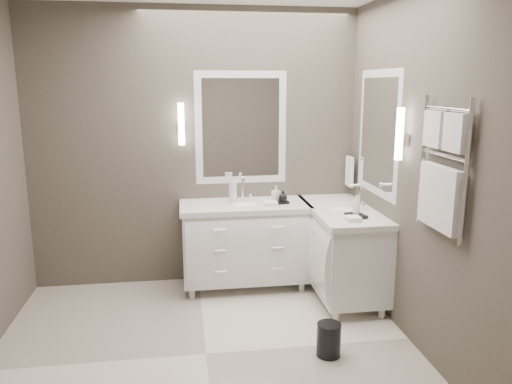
{
  "coord_description": "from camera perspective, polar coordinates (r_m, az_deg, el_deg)",
  "views": [
    {
      "loc": [
        -0.13,
        -3.4,
        1.98
      ],
      "look_at": [
        0.48,
        0.7,
        1.07
      ],
      "focal_mm": 35.0,
      "sensor_mm": 36.0,
      "label": 1
    }
  ],
  "objects": [
    {
      "name": "soap_bottle_a",
      "position": [
        4.8,
        2.3,
        -0.13
      ],
      "size": [
        0.09,
        0.09,
        0.14
      ],
      "primitive_type": "imported",
      "rotation": [
        0.0,
        0.0,
        0.43
      ],
      "color": "white",
      "rests_on": "amenity_tray_back"
    },
    {
      "name": "mirror_right",
      "position": [
        4.56,
        13.78,
        6.56
      ],
      "size": [
        0.02,
        0.9,
        1.1
      ],
      "color": "white",
      "rests_on": "wall_right"
    },
    {
      "name": "towel_bar_corner",
      "position": [
        5.12,
        10.64,
        2.39
      ],
      "size": [
        0.03,
        0.22,
        0.3
      ],
      "color": "white",
      "rests_on": "wall_right"
    },
    {
      "name": "soap_bottle_c",
      "position": [
        4.37,
        11.42,
        -1.46
      ],
      "size": [
        0.08,
        0.08,
        0.16
      ],
      "primitive_type": "imported",
      "rotation": [
        0.0,
        0.0,
        0.37
      ],
      "color": "white",
      "rests_on": "amenity_tray_right"
    },
    {
      "name": "amenity_tray_back",
      "position": [
        4.8,
        2.68,
        -1.15
      ],
      "size": [
        0.19,
        0.15,
        0.02
      ],
      "primitive_type": "cube",
      "rotation": [
        0.0,
        0.0,
        0.19
      ],
      "color": "black",
      "rests_on": "vanity_back"
    },
    {
      "name": "soap_bottle_b",
      "position": [
        4.77,
        3.11,
        -0.47
      ],
      "size": [
        0.1,
        0.1,
        0.1
      ],
      "primitive_type": "imported",
      "rotation": [
        0.0,
        0.0,
        0.24
      ],
      "color": "black",
      "rests_on": "amenity_tray_back"
    },
    {
      "name": "waste_bin",
      "position": [
        3.88,
        8.3,
        -16.35
      ],
      "size": [
        0.21,
        0.21,
        0.25
      ],
      "primitive_type": "cylinder",
      "rotation": [
        0.0,
        0.0,
        -0.16
      ],
      "color": "black",
      "rests_on": "floor"
    },
    {
      "name": "amenity_tray_right",
      "position": [
        4.39,
        11.37,
        -2.66
      ],
      "size": [
        0.17,
        0.2,
        0.03
      ],
      "primitive_type": "cube",
      "rotation": [
        0.0,
        0.0,
        0.22
      ],
      "color": "black",
      "rests_on": "vanity_right"
    },
    {
      "name": "floor",
      "position": [
        3.94,
        -5.74,
        -17.99
      ],
      "size": [
        3.2,
        3.0,
        0.01
      ],
      "primitive_type": "cube",
      "color": "white",
      "rests_on": "ground"
    },
    {
      "name": "wall_right",
      "position": [
        3.87,
        18.29,
        2.33
      ],
      "size": [
        0.01,
        3.0,
        2.7
      ],
      "primitive_type": "cube",
      "color": "#4B443C",
      "rests_on": "floor"
    },
    {
      "name": "vanity_right",
      "position": [
        4.78,
        9.74,
        -6.09
      ],
      "size": [
        0.59,
        1.24,
        0.97
      ],
      "color": "white",
      "rests_on": "floor"
    },
    {
      "name": "wall_back",
      "position": [
        4.95,
        -6.94,
        4.91
      ],
      "size": [
        3.2,
        0.01,
        2.7
      ],
      "primitive_type": "cube",
      "color": "#4B443C",
      "rests_on": "floor"
    },
    {
      "name": "mirror_back",
      "position": [
        4.94,
        -1.73,
        7.32
      ],
      "size": [
        0.9,
        0.02,
        1.1
      ],
      "color": "white",
      "rests_on": "wall_back"
    },
    {
      "name": "wall_front",
      "position": [
        2.0,
        -4.41,
        -6.03
      ],
      "size": [
        3.2,
        0.01,
        2.7
      ],
      "primitive_type": "cube",
      "color": "#4B443C",
      "rests_on": "floor"
    },
    {
      "name": "towel_ladder",
      "position": [
        3.49,
        20.44,
        1.85
      ],
      "size": [
        0.06,
        0.58,
        0.9
      ],
      "color": "white",
      "rests_on": "wall_right"
    },
    {
      "name": "sconce_right",
      "position": [
        4.0,
        16.08,
        6.29
      ],
      "size": [
        0.06,
        0.06,
        0.4
      ],
      "color": "white",
      "rests_on": "wall_right"
    },
    {
      "name": "water_bottle",
      "position": [
        4.79,
        -2.66,
        -0.0
      ],
      "size": [
        0.09,
        0.09,
        0.22
      ],
      "primitive_type": "cylinder",
      "rotation": [
        0.0,
        0.0,
        -0.23
      ],
      "color": "silver",
      "rests_on": "vanity_back"
    },
    {
      "name": "vanity_back",
      "position": [
        4.9,
        -1.29,
        -5.46
      ],
      "size": [
        1.24,
        0.59,
        0.97
      ],
      "color": "white",
      "rests_on": "floor"
    },
    {
      "name": "sconce_back",
      "position": [
        4.84,
        -8.54,
        7.6
      ],
      "size": [
        0.06,
        0.06,
        0.4
      ],
      "color": "white",
      "rests_on": "wall_back"
    }
  ]
}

